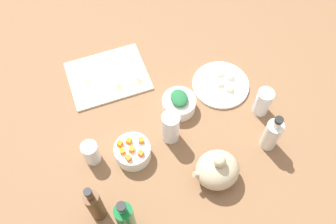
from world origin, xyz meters
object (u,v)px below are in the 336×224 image
object	(u,v)px
plate_tofu	(221,85)
bowl_greens	(179,104)
cutting_board	(108,76)
drinking_glass_1	(263,102)
bowl_carrots	(133,152)
bottle_1	(272,134)
bottle_2	(126,220)
bottle_0	(95,205)
teapot	(217,170)
drinking_glass_2	(91,153)
drinking_glass_0	(171,127)

from	to	relation	value
plate_tofu	bowl_greens	bearing A→B (deg)	13.80
cutting_board	drinking_glass_1	bearing A→B (deg)	147.37
bowl_carrots	bottle_1	world-z (taller)	bottle_1
bowl_carrots	bottle_2	size ratio (longest dim) A/B	0.50
cutting_board	bottle_0	bearing A→B (deg)	73.96
teapot	drinking_glass_2	bearing A→B (deg)	-26.53
cutting_board	teapot	bearing A→B (deg)	116.07
plate_tofu	bottle_1	world-z (taller)	bottle_1
teapot	bottle_2	world-z (taller)	bottle_2
drinking_glass_0	bowl_carrots	bearing A→B (deg)	11.85
cutting_board	bottle_2	size ratio (longest dim) A/B	1.21
plate_tofu	bowl_carrots	bearing A→B (deg)	24.46
bowl_greens	bottle_1	xyz separation A→B (cm)	(-26.10, 24.79, 4.82)
cutting_board	drinking_glass_1	xyz separation A→B (cm)	(-52.63, 33.70, 5.60)
bottle_0	drinking_glass_0	size ratio (longest dim) A/B	1.56
teapot	drinking_glass_1	xyz separation A→B (cm)	(-26.38, -19.98, 0.13)
cutting_board	bowl_carrots	size ratio (longest dim) A/B	2.42
cutting_board	bowl_carrots	distance (cm)	37.28
teapot	bottle_1	size ratio (longest dim) A/B	0.91
cutting_board	plate_tofu	size ratio (longest dim) A/B	1.37
teapot	cutting_board	bearing A→B (deg)	-63.93
cutting_board	bowl_greens	world-z (taller)	bowl_greens
plate_tofu	teapot	size ratio (longest dim) A/B	1.36
bottle_2	drinking_glass_2	size ratio (longest dim) A/B	2.61
plate_tofu	bowl_greens	size ratio (longest dim) A/B	1.76
cutting_board	drinking_glass_0	xyz separation A→B (cm)	(-16.01, 33.98, 6.75)
plate_tofu	bowl_carrots	distance (cm)	45.88
bowl_carrots	bottle_0	distance (cm)	24.40
bowl_greens	drinking_glass_1	xyz separation A→B (cm)	(-29.67, 10.71, 3.30)
cutting_board	drinking_glass_2	xyz separation A→B (cm)	(13.35, 33.90, 4.47)
cutting_board	plate_tofu	xyz separation A→B (cm)	(-42.43, 18.21, 0.10)
cutting_board	bowl_greens	bearing A→B (deg)	134.97
bottle_1	bottle_2	size ratio (longest dim) A/B	0.71
bowl_greens	bottle_2	bearing A→B (deg)	52.25
bowl_greens	drinking_glass_0	world-z (taller)	drinking_glass_0
drinking_glass_0	drinking_glass_1	xyz separation A→B (cm)	(-36.63, -0.28, -1.15)
teapot	drinking_glass_0	world-z (taller)	teapot
bottle_1	drinking_glass_1	distance (cm)	14.60
bottle_1	cutting_board	bearing A→B (deg)	-44.24
plate_tofu	bottle_1	size ratio (longest dim) A/B	1.24
bottle_1	drinking_glass_1	world-z (taller)	bottle_1
bowl_carrots	drinking_glass_1	size ratio (longest dim) A/B	1.06
bottle_2	drinking_glass_0	world-z (taller)	bottle_2
drinking_glass_2	cutting_board	bearing A→B (deg)	-111.50
plate_tofu	bottle_2	xyz separation A→B (cm)	(49.82, 43.99, 10.57)
bottle_1	bowl_greens	bearing A→B (deg)	-43.52
teapot	drinking_glass_0	bearing A→B (deg)	-62.51
bowl_greens	teapot	world-z (taller)	teapot
bottle_1	bowl_carrots	bearing A→B (deg)	-12.36
bottle_1	drinking_glass_1	xyz separation A→B (cm)	(-3.57, -14.08, -1.52)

